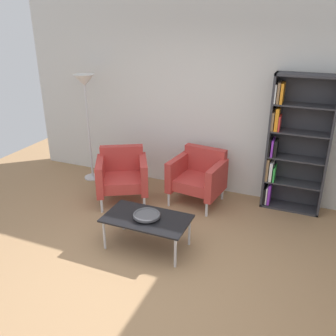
% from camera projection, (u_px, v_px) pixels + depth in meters
% --- Properties ---
extents(ground_plane, '(8.32, 8.32, 0.00)m').
position_uv_depth(ground_plane, '(147.00, 282.00, 3.80)').
color(ground_plane, '#9E7751').
extents(plaster_back_panel, '(6.40, 0.12, 2.90)m').
position_uv_depth(plaster_back_panel, '(217.00, 98.00, 5.32)').
color(plaster_back_panel, silver).
rests_on(plaster_back_panel, ground_plane).
extents(bookshelf_tall, '(0.80, 0.30, 1.90)m').
position_uv_depth(bookshelf_tall, '(293.00, 145.00, 4.94)').
color(bookshelf_tall, '#333338').
rests_on(bookshelf_tall, ground_plane).
extents(coffee_table_low, '(1.00, 0.56, 0.40)m').
position_uv_depth(coffee_table_low, '(147.00, 220.00, 4.23)').
color(coffee_table_low, black).
rests_on(coffee_table_low, ground_plane).
extents(decorative_bowl, '(0.32, 0.32, 0.05)m').
position_uv_depth(decorative_bowl, '(147.00, 215.00, 4.21)').
color(decorative_bowl, '#4C4C51').
rests_on(decorative_bowl, coffee_table_low).
extents(armchair_near_window, '(0.93, 0.91, 0.78)m').
position_uv_depth(armchair_near_window, '(122.00, 174.00, 5.33)').
color(armchair_near_window, '#B73833').
rests_on(armchair_near_window, ground_plane).
extents(armchair_by_bookshelf, '(0.79, 0.74, 0.78)m').
position_uv_depth(armchair_by_bookshelf, '(199.00, 175.00, 5.29)').
color(armchair_by_bookshelf, '#B73833').
rests_on(armchair_by_bookshelf, ground_plane).
extents(floor_lamp_torchiere, '(0.32, 0.32, 1.74)m').
position_uv_depth(floor_lamp_torchiere, '(85.00, 93.00, 5.65)').
color(floor_lamp_torchiere, silver).
rests_on(floor_lamp_torchiere, ground_plane).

